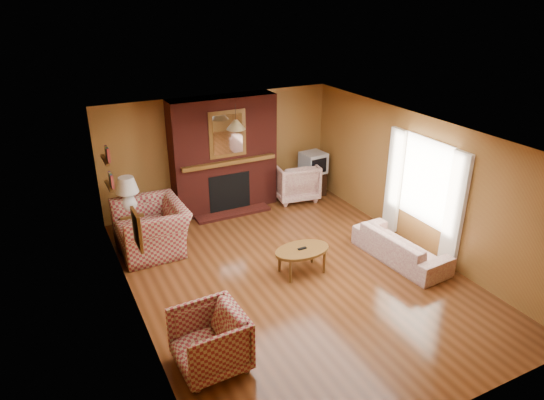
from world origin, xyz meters
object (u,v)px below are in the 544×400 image
plaid_loveseat (152,228)px  side_table (132,226)px  floral_armchair (295,180)px  tv_stand (312,183)px  fireplace (224,156)px  plaid_armchair (210,341)px  floral_sofa (401,246)px  crt_tv (313,163)px  table_lamp (128,193)px  coffee_table (302,252)px

plaid_loveseat → side_table: size_ratio=2.35×
plaid_loveseat → floral_armchair: plaid_loveseat is taller
tv_stand → fireplace: bearing=173.6°
fireplace → floral_armchair: 1.75m
plaid_armchair → floral_sofa: (3.85, 0.97, -0.13)m
side_table → crt_tv: 4.19m
fireplace → table_lamp: 2.18m
floral_armchair → table_lamp: size_ratio=1.36×
tv_stand → floral_sofa: bearing=-93.9°
side_table → table_lamp: bearing=135.0°
plaid_loveseat → coffee_table: size_ratio=1.40×
fireplace → crt_tv: (2.05, -0.19, -0.42)m
plaid_armchair → side_table: 3.83m
fireplace → tv_stand: bearing=-5.1°
fireplace → table_lamp: bearing=-165.7°
coffee_table → plaid_armchair: bearing=-146.7°
tv_stand → crt_tv: (0.00, -0.01, 0.50)m
fireplace → crt_tv: size_ratio=4.42×
crt_tv → fireplace: bearing=174.7°
plaid_loveseat → coffee_table: (2.01, -1.89, -0.05)m
plaid_loveseat → coffee_table: 2.76m
floral_sofa → coffee_table: bearing=72.1°
fireplace → floral_sofa: size_ratio=1.34×
plaid_armchair → side_table: plaid_armchair is taller
table_lamp → crt_tv: size_ratio=1.26×
fireplace → side_table: bearing=-165.7°
plaid_armchair → floral_armchair: floral_armchair is taller
table_lamp → crt_tv: (4.15, 0.34, -0.19)m
tv_stand → crt_tv: 0.50m
coffee_table → table_lamp: (-2.26, 2.43, 0.56)m
floral_sofa → floral_armchair: 3.20m
plaid_armchair → coffee_table: plaid_armchair is taller
floral_sofa → coffee_table: 1.79m
table_lamp → tv_stand: bearing=4.8°
side_table → tv_stand: (4.15, 0.35, -0.02)m
floral_armchair → tv_stand: size_ratio=1.76×
floral_sofa → crt_tv: 3.24m
floral_armchair → crt_tv: crt_tv is taller
plaid_loveseat → crt_tv: 4.01m
fireplace → coffee_table: 3.08m
plaid_loveseat → tv_stand: size_ratio=2.50×
table_lamp → crt_tv: 4.17m
floral_sofa → floral_armchair: size_ratio=1.91×
coffee_table → crt_tv: crt_tv is taller
side_table → fireplace: bearing=14.3°
floral_sofa → table_lamp: table_lamp is taller
fireplace → floral_sofa: bearing=-60.7°
tv_stand → plaid_loveseat: bearing=-168.3°
floral_armchair → coffee_table: 3.10m
plaid_armchair → side_table: (-0.15, 3.82, -0.11)m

